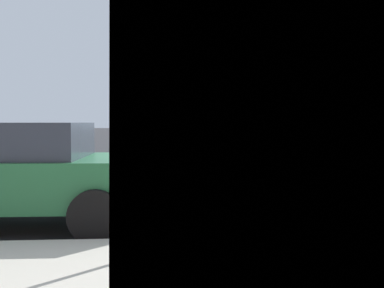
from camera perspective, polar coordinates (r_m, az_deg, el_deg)
The scene contains 3 objects.
ground_plane at distance 7.33m, azimuth -7.83°, elevation -8.44°, with size 220.00×220.00×0.00m, color #2B2B2D.
parking_meter at distance 4.65m, azimuth -1.90°, elevation 1.49°, with size 0.21×0.19×1.55m.
car_green at distance 6.66m, azimuth -22.54°, elevation -3.15°, with size 2.22×4.28×1.42m.
Camera 1 is at (-7.17, -0.48, 1.42)m, focal length 42.00 mm.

